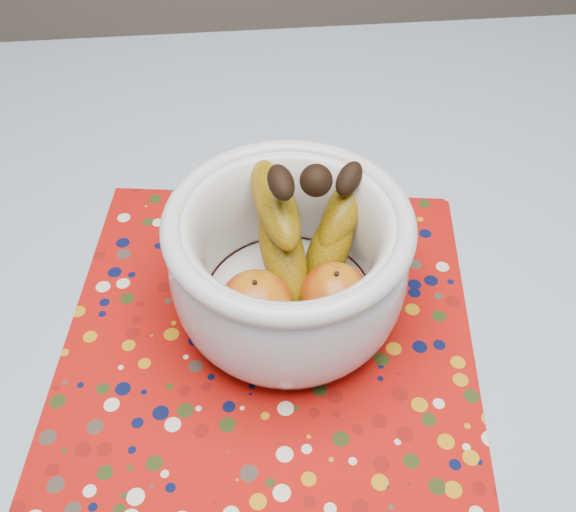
{
  "coord_description": "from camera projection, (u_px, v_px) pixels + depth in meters",
  "views": [
    {
      "loc": [
        -0.06,
        -0.41,
        1.35
      ],
      "look_at": [
        -0.02,
        0.05,
        0.85
      ],
      "focal_mm": 42.0,
      "sensor_mm": 36.0,
      "label": 1
    }
  ],
  "objects": [
    {
      "name": "table",
      "position": [
        309.0,
        387.0,
        0.78
      ],
      "size": [
        1.2,
        1.2,
        0.75
      ],
      "color": "brown",
      "rests_on": "ground"
    },
    {
      "name": "tablecloth",
      "position": [
        310.0,
        347.0,
        0.72
      ],
      "size": [
        1.32,
        1.32,
        0.01
      ],
      "primitive_type": "cube",
      "color": "#6687AA",
      "rests_on": "table"
    },
    {
      "name": "placemat",
      "position": [
        270.0,
        329.0,
        0.73
      ],
      "size": [
        0.49,
        0.49,
        0.0
      ],
      "primitive_type": "cube",
      "rotation": [
        0.0,
        0.0,
        -0.14
      ],
      "color": "#9B0D08",
      "rests_on": "tablecloth"
    },
    {
      "name": "fruit_bowl",
      "position": [
        296.0,
        256.0,
        0.68
      ],
      "size": [
        0.27,
        0.25,
        0.19
      ],
      "color": "silver",
      "rests_on": "placemat"
    }
  ]
}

